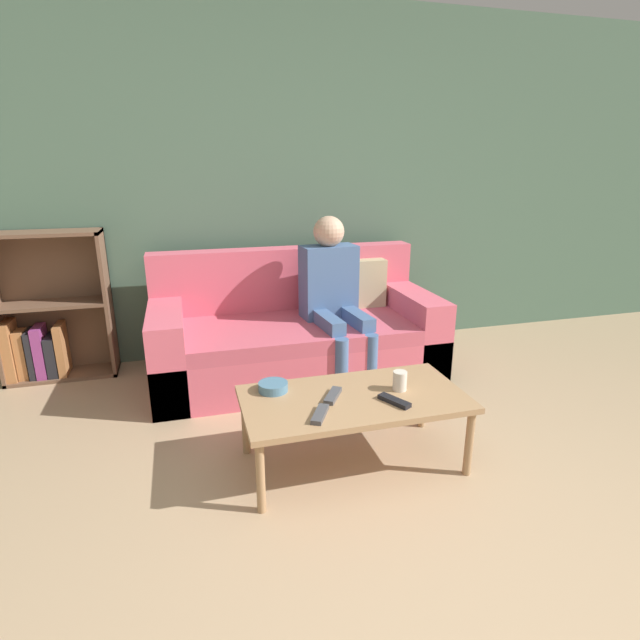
% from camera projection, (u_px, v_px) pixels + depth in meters
% --- Properties ---
extents(wall_back, '(12.00, 0.06, 2.60)m').
position_uv_depth(wall_back, '(291.00, 186.00, 3.83)').
color(wall_back, '#4C6B56').
rests_on(wall_back, ground_plane).
extents(couch, '(1.97, 0.91, 0.87)m').
position_uv_depth(couch, '(296.00, 336.00, 3.58)').
color(couch, '#DB5B70').
rests_on(couch, ground_plane).
extents(bookshelf, '(0.73, 0.28, 1.03)m').
position_uv_depth(bookshelf, '(49.00, 321.00, 3.49)').
color(bookshelf, brown).
rests_on(bookshelf, ground_plane).
extents(coffee_table, '(1.10, 0.57, 0.38)m').
position_uv_depth(coffee_table, '(354.00, 403.00, 2.46)').
color(coffee_table, '#A87F56').
rests_on(coffee_table, ground_plane).
extents(person_adult, '(0.40, 0.66, 1.12)m').
position_uv_depth(person_adult, '(333.00, 287.00, 3.45)').
color(person_adult, '#476693').
rests_on(person_adult, ground_plane).
extents(cup_near, '(0.07, 0.07, 0.10)m').
position_uv_depth(cup_near, '(400.00, 381.00, 2.50)').
color(cup_near, silver).
rests_on(cup_near, coffee_table).
extents(tv_remote_0, '(0.12, 0.17, 0.02)m').
position_uv_depth(tv_remote_0, '(320.00, 414.00, 2.25)').
color(tv_remote_0, '#47474C').
rests_on(tv_remote_0, coffee_table).
extents(tv_remote_1, '(0.13, 0.17, 0.02)m').
position_uv_depth(tv_remote_1, '(333.00, 396.00, 2.43)').
color(tv_remote_1, '#47474C').
rests_on(tv_remote_1, coffee_table).
extents(tv_remote_2, '(0.12, 0.17, 0.02)m').
position_uv_depth(tv_remote_2, '(394.00, 401.00, 2.38)').
color(tv_remote_2, black).
rests_on(tv_remote_2, coffee_table).
extents(snack_bowl, '(0.15, 0.15, 0.05)m').
position_uv_depth(snack_bowl, '(273.00, 387.00, 2.50)').
color(snack_bowl, teal).
rests_on(snack_bowl, coffee_table).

